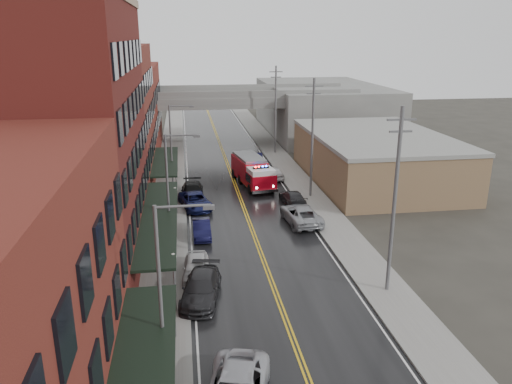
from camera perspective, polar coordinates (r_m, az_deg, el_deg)
road at (r=45.65m, az=-1.00°, el=-2.88°), size 11.00×160.00×0.02m
sidewalk_left at (r=45.34m, az=-10.21°, el=-3.23°), size 3.00×160.00×0.15m
sidewalk_right at (r=47.06m, az=7.85°, el=-2.33°), size 3.00×160.00×0.15m
curb_left at (r=45.30m, az=-8.12°, el=-3.14°), size 0.30×160.00×0.15m
curb_right at (r=46.64m, az=5.90°, el=-2.44°), size 0.30×160.00×0.15m
brick_building_b at (r=36.95m, az=-20.60°, el=5.61°), size 9.00×20.00×18.00m
brick_building_c at (r=54.18m, az=-16.77°, el=7.84°), size 9.00×15.00×15.00m
brick_building_far at (r=71.57m, az=-14.78°, el=8.98°), size 9.00×20.00×12.00m
tan_building at (r=58.22m, az=13.51°, el=3.70°), size 14.00×22.00×5.00m
right_far_block at (r=86.53m, az=7.53°, el=9.45°), size 18.00×30.00×8.00m
awning_1 at (r=37.78m, az=-10.99°, el=-2.83°), size 2.60×18.00×3.09m
awning_2 at (r=54.53m, az=-10.30°, el=3.51°), size 2.60×13.00×3.09m
globe_lamp_1 at (r=31.54m, az=-9.39°, el=-8.29°), size 0.44×0.44×3.12m
globe_lamp_2 at (r=44.58m, az=-9.21°, el=-0.49°), size 0.44×0.44×3.12m
street_lamp_0 at (r=23.11m, az=-10.33°, el=-10.46°), size 2.64×0.22×9.00m
street_lamp_1 at (r=38.00m, az=-9.70°, el=0.86°), size 2.64×0.22×9.00m
street_lamp_2 at (r=53.54m, az=-9.44°, el=5.72°), size 2.64×0.22×9.00m
utility_pole_0 at (r=31.70m, az=15.57°, el=-0.79°), size 1.80×0.24×12.00m
utility_pole_1 at (r=50.03m, az=6.46°, el=6.33°), size 1.80×0.24×12.00m
utility_pole_2 at (r=69.28m, az=2.25°, el=9.53°), size 1.80×0.24×12.00m
overpass at (r=75.30m, az=-4.22°, el=9.89°), size 40.00×10.00×7.50m
fire_truck at (r=54.78m, az=-0.37°, el=2.44°), size 4.45×8.75×3.08m
parked_car_left_3 at (r=31.96m, az=-6.30°, el=-10.86°), size 3.13×5.71×1.57m
parked_car_left_4 at (r=34.72m, az=-6.88°, el=-8.53°), size 2.04×4.47×1.49m
parked_car_left_5 at (r=41.37m, az=-6.24°, el=-4.21°), size 1.47×4.12×1.35m
parked_car_left_6 at (r=48.11m, az=-6.97°, el=-1.02°), size 3.50×5.67×1.47m
parked_car_left_7 at (r=50.85m, az=-7.30°, el=0.06°), size 2.39×5.50×1.57m
parked_car_right_0 at (r=44.19m, az=5.15°, el=-2.55°), size 3.14×6.02×1.62m
parked_car_right_1 at (r=48.99m, az=4.21°, el=-0.64°), size 2.15×4.81×1.37m
parked_car_right_2 at (r=57.71m, az=1.91°, el=2.26°), size 2.32×4.56×1.49m
parked_car_right_3 at (r=64.53m, az=-0.01°, el=3.92°), size 2.01×4.68×1.50m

